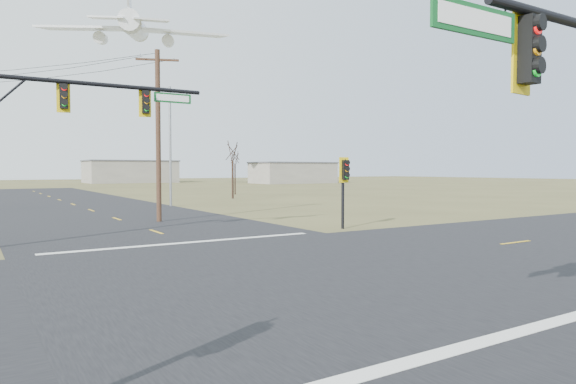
{
  "coord_description": "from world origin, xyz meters",
  "views": [
    {
      "loc": [
        -8.08,
        -13.45,
        3.2
      ],
      "look_at": [
        0.99,
        1.0,
        2.44
      ],
      "focal_mm": 32.0,
      "sensor_mm": 36.0,
      "label": 1
    }
  ],
  "objects_px": {
    "streetlight_a": "(168,139)",
    "bare_tree_c": "(233,150)",
    "pedestal_signal_ne": "(345,175)",
    "bare_tree_d": "(235,157)",
    "utility_pole_near": "(158,133)",
    "mast_arm_far": "(61,117)"
  },
  "relations": [
    {
      "from": "streetlight_a",
      "to": "bare_tree_c",
      "type": "bearing_deg",
      "value": 25.78
    },
    {
      "from": "pedestal_signal_ne",
      "to": "bare_tree_c",
      "type": "bearing_deg",
      "value": 84.83
    },
    {
      "from": "pedestal_signal_ne",
      "to": "bare_tree_d",
      "type": "height_order",
      "value": "bare_tree_d"
    },
    {
      "from": "utility_pole_near",
      "to": "streetlight_a",
      "type": "distance_m",
      "value": 13.07
    },
    {
      "from": "bare_tree_c",
      "to": "bare_tree_d",
      "type": "xyz_separation_m",
      "value": [
        4.35,
        8.27,
        -0.48
      ]
    },
    {
      "from": "utility_pole_near",
      "to": "bare_tree_d",
      "type": "xyz_separation_m",
      "value": [
        18.96,
        28.12,
        -0.61
      ]
    },
    {
      "from": "utility_pole_near",
      "to": "streetlight_a",
      "type": "height_order",
      "value": "utility_pole_near"
    },
    {
      "from": "mast_arm_far",
      "to": "bare_tree_c",
      "type": "xyz_separation_m",
      "value": [
        21.0,
        26.62,
        -0.18
      ]
    },
    {
      "from": "mast_arm_far",
      "to": "pedestal_signal_ne",
      "type": "xyz_separation_m",
      "value": [
        13.61,
        -2.15,
        -2.55
      ]
    },
    {
      "from": "streetlight_a",
      "to": "bare_tree_d",
      "type": "relative_size",
      "value": 1.74
    },
    {
      "from": "mast_arm_far",
      "to": "bare_tree_d",
      "type": "bearing_deg",
      "value": 66.26
    },
    {
      "from": "mast_arm_far",
      "to": "bare_tree_d",
      "type": "height_order",
      "value": "mast_arm_far"
    },
    {
      "from": "pedestal_signal_ne",
      "to": "utility_pole_near",
      "type": "relative_size",
      "value": 0.37
    },
    {
      "from": "mast_arm_far",
      "to": "utility_pole_near",
      "type": "height_order",
      "value": "utility_pole_near"
    },
    {
      "from": "streetlight_a",
      "to": "bare_tree_d",
      "type": "height_order",
      "value": "streetlight_a"
    },
    {
      "from": "mast_arm_far",
      "to": "pedestal_signal_ne",
      "type": "distance_m",
      "value": 14.01
    },
    {
      "from": "bare_tree_d",
      "to": "streetlight_a",
      "type": "bearing_deg",
      "value": -131.68
    },
    {
      "from": "mast_arm_far",
      "to": "utility_pole_near",
      "type": "xyz_separation_m",
      "value": [
        6.39,
        6.77,
        -0.06
      ]
    },
    {
      "from": "streetlight_a",
      "to": "utility_pole_near",
      "type": "bearing_deg",
      "value": -123.52
    },
    {
      "from": "bare_tree_c",
      "to": "streetlight_a",
      "type": "bearing_deg",
      "value": -142.03
    },
    {
      "from": "bare_tree_c",
      "to": "pedestal_signal_ne",
      "type": "bearing_deg",
      "value": -104.41
    },
    {
      "from": "bare_tree_c",
      "to": "bare_tree_d",
      "type": "bearing_deg",
      "value": 62.23
    }
  ]
}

